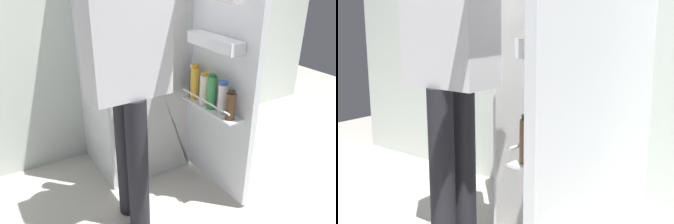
% 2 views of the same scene
% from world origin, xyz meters
% --- Properties ---
extents(ground_plane, '(6.44, 6.44, 0.00)m').
position_xyz_m(ground_plane, '(0.00, 0.00, 0.00)').
color(ground_plane, '#B7B2A8').
extents(refrigerator, '(0.68, 1.18, 1.77)m').
position_xyz_m(refrigerator, '(0.03, 0.49, 0.89)').
color(refrigerator, silver).
rests_on(refrigerator, ground_plane).
extents(person, '(0.54, 0.73, 1.66)m').
position_xyz_m(person, '(-0.30, -0.06, 1.00)').
color(person, black).
rests_on(person, ground_plane).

